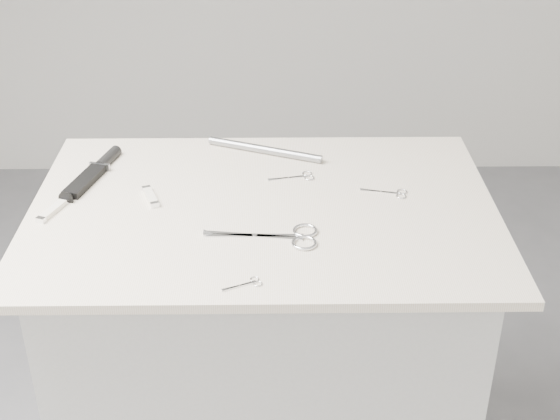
{
  "coord_description": "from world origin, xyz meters",
  "views": [
    {
      "loc": [
        0.02,
        -1.45,
        1.75
      ],
      "look_at": [
        0.04,
        -0.02,
        0.92
      ],
      "focal_mm": 50.0,
      "sensor_mm": 36.0,
      "label": 1
    }
  ],
  "objects_px": {
    "embroidery_scissors_b": "(392,193)",
    "sheathed_knife": "(96,170)",
    "large_shears": "(287,236)",
    "pocket_knife_a": "(150,197)",
    "pocket_knife_b": "(53,210)",
    "metal_rail": "(265,150)",
    "embroidery_scissors_a": "(299,177)",
    "tiny_scissors": "(247,284)",
    "plinth": "(265,373)"
  },
  "relations": [
    {
      "from": "plinth",
      "to": "pocket_knife_a",
      "type": "xyz_separation_m",
      "value": [
        -0.25,
        0.04,
        0.48
      ]
    },
    {
      "from": "large_shears",
      "to": "embroidery_scissors_b",
      "type": "distance_m",
      "value": 0.3
    },
    {
      "from": "embroidery_scissors_a",
      "to": "pocket_knife_b",
      "type": "height_order",
      "value": "pocket_knife_b"
    },
    {
      "from": "tiny_scissors",
      "to": "pocket_knife_a",
      "type": "xyz_separation_m",
      "value": [
        -0.22,
        0.32,
        0.0
      ]
    },
    {
      "from": "embroidery_scissors_a",
      "to": "embroidery_scissors_b",
      "type": "height_order",
      "value": "same"
    },
    {
      "from": "embroidery_scissors_a",
      "to": "large_shears",
      "type": "bearing_deg",
      "value": -109.05
    },
    {
      "from": "embroidery_scissors_a",
      "to": "tiny_scissors",
      "type": "relative_size",
      "value": 1.43
    },
    {
      "from": "pocket_knife_b",
      "to": "large_shears",
      "type": "bearing_deg",
      "value": -81.59
    },
    {
      "from": "plinth",
      "to": "embroidery_scissors_b",
      "type": "xyz_separation_m",
      "value": [
        0.28,
        0.05,
        0.47
      ]
    },
    {
      "from": "embroidery_scissors_a",
      "to": "pocket_knife_a",
      "type": "bearing_deg",
      "value": -175.33
    },
    {
      "from": "plinth",
      "to": "embroidery_scissors_b",
      "type": "bearing_deg",
      "value": 10.57
    },
    {
      "from": "plinth",
      "to": "sheathed_knife",
      "type": "distance_m",
      "value": 0.64
    },
    {
      "from": "plinth",
      "to": "large_shears",
      "type": "relative_size",
      "value": 3.96
    },
    {
      "from": "embroidery_scissors_a",
      "to": "pocket_knife_a",
      "type": "relative_size",
      "value": 1.22
    },
    {
      "from": "tiny_scissors",
      "to": "sheathed_knife",
      "type": "xyz_separation_m",
      "value": [
        -0.36,
        0.45,
        0.01
      ]
    },
    {
      "from": "embroidery_scissors_a",
      "to": "pocket_knife_b",
      "type": "xyz_separation_m",
      "value": [
        -0.52,
        -0.15,
        0.0
      ]
    },
    {
      "from": "embroidery_scissors_a",
      "to": "metal_rail",
      "type": "xyz_separation_m",
      "value": [
        -0.08,
        0.13,
        0.01
      ]
    },
    {
      "from": "plinth",
      "to": "large_shears",
      "type": "height_order",
      "value": "large_shears"
    },
    {
      "from": "large_shears",
      "to": "pocket_knife_a",
      "type": "height_order",
      "value": "pocket_knife_a"
    },
    {
      "from": "large_shears",
      "to": "pocket_knife_b",
      "type": "relative_size",
      "value": 2.27
    },
    {
      "from": "sheathed_knife",
      "to": "metal_rail",
      "type": "distance_m",
      "value": 0.4
    },
    {
      "from": "tiny_scissors",
      "to": "pocket_knife_b",
      "type": "bearing_deg",
      "value": 122.96
    },
    {
      "from": "embroidery_scissors_a",
      "to": "metal_rail",
      "type": "height_order",
      "value": "metal_rail"
    },
    {
      "from": "plinth",
      "to": "metal_rail",
      "type": "bearing_deg",
      "value": 89.63
    },
    {
      "from": "plinth",
      "to": "sheathed_knife",
      "type": "xyz_separation_m",
      "value": [
        -0.39,
        0.16,
        0.48
      ]
    },
    {
      "from": "pocket_knife_a",
      "to": "metal_rail",
      "type": "xyz_separation_m",
      "value": [
        0.25,
        0.22,
        0.0
      ]
    },
    {
      "from": "metal_rail",
      "to": "large_shears",
      "type": "bearing_deg",
      "value": -83.19
    },
    {
      "from": "large_shears",
      "to": "tiny_scissors",
      "type": "xyz_separation_m",
      "value": [
        -0.08,
        -0.16,
        -0.0
      ]
    },
    {
      "from": "sheathed_knife",
      "to": "embroidery_scissors_a",
      "type": "bearing_deg",
      "value": -77.33
    },
    {
      "from": "pocket_knife_b",
      "to": "metal_rail",
      "type": "distance_m",
      "value": 0.53
    },
    {
      "from": "pocket_knife_b",
      "to": "plinth",
      "type": "bearing_deg",
      "value": -66.56
    },
    {
      "from": "tiny_scissors",
      "to": "embroidery_scissors_b",
      "type": "bearing_deg",
      "value": 23.39
    },
    {
      "from": "embroidery_scissors_b",
      "to": "pocket_knife_a",
      "type": "relative_size",
      "value": 1.17
    },
    {
      "from": "large_shears",
      "to": "embroidery_scissors_b",
      "type": "bearing_deg",
      "value": 42.01
    },
    {
      "from": "tiny_scissors",
      "to": "metal_rail",
      "type": "height_order",
      "value": "metal_rail"
    },
    {
      "from": "plinth",
      "to": "embroidery_scissors_b",
      "type": "distance_m",
      "value": 0.55
    },
    {
      "from": "large_shears",
      "to": "tiny_scissors",
      "type": "bearing_deg",
      "value": -110.84
    },
    {
      "from": "plinth",
      "to": "metal_rail",
      "type": "xyz_separation_m",
      "value": [
        0.0,
        0.26,
        0.48
      ]
    },
    {
      "from": "embroidery_scissors_b",
      "to": "sheathed_knife",
      "type": "relative_size",
      "value": 0.43
    },
    {
      "from": "embroidery_scissors_b",
      "to": "sheathed_knife",
      "type": "bearing_deg",
      "value": -175.56
    },
    {
      "from": "large_shears",
      "to": "sheathed_knife",
      "type": "relative_size",
      "value": 0.96
    },
    {
      "from": "large_shears",
      "to": "sheathed_knife",
      "type": "distance_m",
      "value": 0.52
    },
    {
      "from": "embroidery_scissors_b",
      "to": "pocket_knife_b",
      "type": "distance_m",
      "value": 0.73
    },
    {
      "from": "sheathed_knife",
      "to": "metal_rail",
      "type": "height_order",
      "value": "sheathed_knife"
    },
    {
      "from": "embroidery_scissors_b",
      "to": "pocket_knife_a",
      "type": "height_order",
      "value": "pocket_knife_a"
    },
    {
      "from": "plinth",
      "to": "pocket_knife_b",
      "type": "height_order",
      "value": "pocket_knife_b"
    },
    {
      "from": "tiny_scissors",
      "to": "metal_rail",
      "type": "distance_m",
      "value": 0.55
    },
    {
      "from": "sheathed_knife",
      "to": "tiny_scissors",
      "type": "bearing_deg",
      "value": -125.4
    },
    {
      "from": "embroidery_scissors_a",
      "to": "metal_rail",
      "type": "distance_m",
      "value": 0.15
    },
    {
      "from": "plinth",
      "to": "large_shears",
      "type": "bearing_deg",
      "value": -69.47
    }
  ]
}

